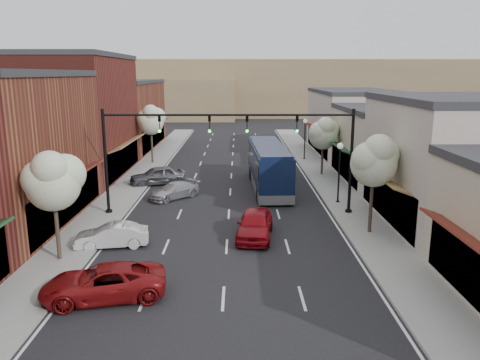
{
  "coord_description": "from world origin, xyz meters",
  "views": [
    {
      "loc": [
        0.63,
        -21.94,
        9.18
      ],
      "look_at": [
        0.75,
        8.63,
        2.2
      ],
      "focal_mm": 35.0,
      "sensor_mm": 36.0,
      "label": 1
    }
  ],
  "objects_px": {
    "lamp_post_near": "(339,163)",
    "coach_bus": "(268,166)",
    "parked_car_b": "(112,236)",
    "tree_left_far": "(151,119)",
    "lamp_post_far": "(305,132)",
    "tree_left_near": "(53,179)",
    "parked_car_a": "(104,283)",
    "parked_car_c": "(174,191)",
    "signal_mast_right": "(315,146)",
    "parked_car_d": "(157,175)",
    "signal_mast_left": "(142,146)",
    "tree_right_far": "(324,133)",
    "red_hatchback": "(255,224)",
    "tree_right_near": "(375,159)"
  },
  "relations": [
    {
      "from": "lamp_post_near",
      "to": "coach_bus",
      "type": "height_order",
      "value": "lamp_post_near"
    },
    {
      "from": "coach_bus",
      "to": "parked_car_b",
      "type": "height_order",
      "value": "coach_bus"
    },
    {
      "from": "tree_left_far",
      "to": "lamp_post_far",
      "type": "distance_m",
      "value": 16.26
    },
    {
      "from": "tree_left_near",
      "to": "parked_car_a",
      "type": "relative_size",
      "value": 1.12
    },
    {
      "from": "tree_left_near",
      "to": "coach_bus",
      "type": "bearing_deg",
      "value": 53.58
    },
    {
      "from": "coach_bus",
      "to": "parked_car_c",
      "type": "xyz_separation_m",
      "value": [
        -7.29,
        -3.24,
        -1.27
      ]
    },
    {
      "from": "lamp_post_far",
      "to": "parked_car_c",
      "type": "distance_m",
      "value": 20.08
    },
    {
      "from": "coach_bus",
      "to": "signal_mast_right",
      "type": "bearing_deg",
      "value": -73.38
    },
    {
      "from": "signal_mast_right",
      "to": "coach_bus",
      "type": "height_order",
      "value": "signal_mast_right"
    },
    {
      "from": "signal_mast_right",
      "to": "parked_car_d",
      "type": "distance_m",
      "value": 15.11
    },
    {
      "from": "signal_mast_left",
      "to": "parked_car_d",
      "type": "height_order",
      "value": "signal_mast_left"
    },
    {
      "from": "tree_right_far",
      "to": "tree_left_far",
      "type": "xyz_separation_m",
      "value": [
        -16.6,
        6.0,
        0.61
      ]
    },
    {
      "from": "signal_mast_left",
      "to": "parked_car_d",
      "type": "distance_m",
      "value": 9.43
    },
    {
      "from": "red_hatchback",
      "to": "parked_car_c",
      "type": "relative_size",
      "value": 1.15
    },
    {
      "from": "red_hatchback",
      "to": "coach_bus",
      "type": "bearing_deg",
      "value": 89.57
    },
    {
      "from": "tree_left_near",
      "to": "coach_bus",
      "type": "relative_size",
      "value": 0.48
    },
    {
      "from": "tree_right_near",
      "to": "red_hatchback",
      "type": "height_order",
      "value": "tree_right_near"
    },
    {
      "from": "lamp_post_far",
      "to": "parked_car_c",
      "type": "height_order",
      "value": "lamp_post_far"
    },
    {
      "from": "parked_car_c",
      "to": "signal_mast_left",
      "type": "bearing_deg",
      "value": -64.29
    },
    {
      "from": "tree_left_near",
      "to": "parked_car_a",
      "type": "xyz_separation_m",
      "value": [
        3.28,
        -3.9,
        -3.51
      ]
    },
    {
      "from": "lamp_post_near",
      "to": "parked_car_c",
      "type": "height_order",
      "value": "lamp_post_near"
    },
    {
      "from": "signal_mast_left",
      "to": "tree_left_far",
      "type": "relative_size",
      "value": 1.34
    },
    {
      "from": "parked_car_b",
      "to": "parked_car_c",
      "type": "relative_size",
      "value": 0.94
    },
    {
      "from": "coach_bus",
      "to": "parked_car_d",
      "type": "bearing_deg",
      "value": 169.86
    },
    {
      "from": "coach_bus",
      "to": "signal_mast_left",
      "type": "bearing_deg",
      "value": -142.35
    },
    {
      "from": "signal_mast_left",
      "to": "lamp_post_far",
      "type": "relative_size",
      "value": 1.85
    },
    {
      "from": "parked_car_b",
      "to": "parked_car_d",
      "type": "distance_m",
      "value": 14.59
    },
    {
      "from": "parked_car_c",
      "to": "parked_car_d",
      "type": "bearing_deg",
      "value": 158.83
    },
    {
      "from": "tree_left_far",
      "to": "parked_car_c",
      "type": "distance_m",
      "value": 14.98
    },
    {
      "from": "signal_mast_left",
      "to": "parked_car_a",
      "type": "bearing_deg",
      "value": -86.9
    },
    {
      "from": "lamp_post_far",
      "to": "parked_car_d",
      "type": "distance_m",
      "value": 18.2
    },
    {
      "from": "tree_right_far",
      "to": "parked_car_b",
      "type": "height_order",
      "value": "tree_right_far"
    },
    {
      "from": "coach_bus",
      "to": "tree_left_far",
      "type": "bearing_deg",
      "value": 134.5
    },
    {
      "from": "signal_mast_left",
      "to": "tree_left_near",
      "type": "distance_m",
      "value": 8.48
    },
    {
      "from": "signal_mast_right",
      "to": "lamp_post_far",
      "type": "height_order",
      "value": "signal_mast_right"
    },
    {
      "from": "lamp_post_far",
      "to": "signal_mast_right",
      "type": "bearing_deg",
      "value": -96.22
    },
    {
      "from": "signal_mast_right",
      "to": "tree_right_far",
      "type": "distance_m",
      "value": 12.27
    },
    {
      "from": "tree_left_far",
      "to": "parked_car_b",
      "type": "distance_m",
      "value": 24.36
    },
    {
      "from": "tree_left_near",
      "to": "parked_car_d",
      "type": "relative_size",
      "value": 1.24
    },
    {
      "from": "tree_right_far",
      "to": "lamp_post_near",
      "type": "relative_size",
      "value": 1.22
    },
    {
      "from": "tree_left_far",
      "to": "parked_car_b",
      "type": "xyz_separation_m",
      "value": [
        2.05,
        -23.95,
        -3.97
      ]
    },
    {
      "from": "lamp_post_far",
      "to": "coach_bus",
      "type": "distance_m",
      "value": 13.57
    },
    {
      "from": "lamp_post_near",
      "to": "parked_car_b",
      "type": "height_order",
      "value": "lamp_post_near"
    },
    {
      "from": "tree_left_far",
      "to": "parked_car_c",
      "type": "relative_size",
      "value": 1.49
    },
    {
      "from": "lamp_post_near",
      "to": "parked_car_d",
      "type": "xyz_separation_m",
      "value": [
        -14.0,
        6.09,
        -2.22
      ]
    },
    {
      "from": "signal_mast_left",
      "to": "tree_left_near",
      "type": "relative_size",
      "value": 1.44
    },
    {
      "from": "red_hatchback",
      "to": "signal_mast_right",
      "type": "bearing_deg",
      "value": 55.1
    },
    {
      "from": "lamp_post_near",
      "to": "parked_car_b",
      "type": "distance_m",
      "value": 16.55
    },
    {
      "from": "tree_left_far",
      "to": "parked_car_a",
      "type": "relative_size",
      "value": 1.2
    },
    {
      "from": "signal_mast_right",
      "to": "parked_car_c",
      "type": "distance_m",
      "value": 11.38
    }
  ]
}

